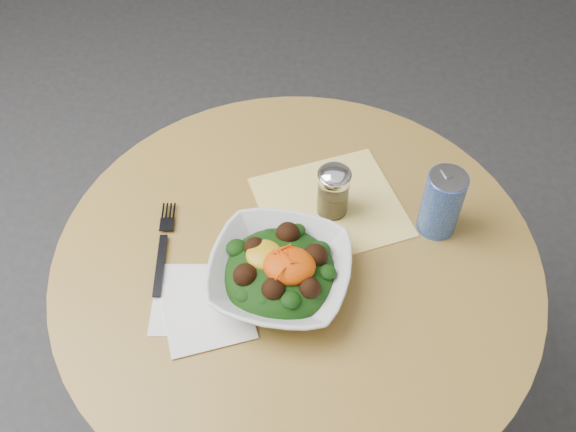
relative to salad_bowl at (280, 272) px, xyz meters
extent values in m
plane|color=#323234|center=(0.03, 0.06, -0.78)|extent=(6.00, 6.00, 0.00)
cylinder|color=black|center=(0.03, 0.06, -0.77)|extent=(0.52, 0.52, 0.03)
cylinder|color=black|center=(0.03, 0.06, -0.43)|extent=(0.10, 0.10, 0.71)
cylinder|color=#B0893F|center=(0.03, 0.06, -0.05)|extent=(0.90, 0.90, 0.04)
cube|color=yellow|center=(0.08, 0.18, -0.03)|extent=(0.34, 0.33, 0.00)
cube|color=white|center=(-0.15, -0.05, -0.03)|extent=(0.16, 0.16, 0.00)
cube|color=white|center=(-0.12, -0.07, -0.03)|extent=(0.19, 0.19, 0.00)
imported|color=silver|center=(0.00, 0.00, 0.00)|extent=(0.28, 0.28, 0.06)
ellipsoid|color=black|center=(0.00, 0.00, -0.01)|extent=(0.20, 0.20, 0.07)
ellipsoid|color=gold|center=(-0.03, 0.02, 0.03)|extent=(0.06, 0.06, 0.02)
ellipsoid|color=#F35A05|center=(0.02, -0.01, 0.03)|extent=(0.09, 0.08, 0.04)
cube|color=black|center=(-0.22, 0.02, -0.03)|extent=(0.03, 0.14, 0.00)
cube|color=black|center=(-0.23, 0.13, -0.03)|extent=(0.03, 0.08, 0.00)
cylinder|color=silver|center=(0.09, 0.18, 0.01)|extent=(0.06, 0.06, 0.09)
cylinder|color=#A2824B|center=(0.09, 0.18, -0.01)|extent=(0.05, 0.05, 0.05)
cylinder|color=white|center=(0.09, 0.18, 0.06)|extent=(0.06, 0.06, 0.01)
ellipsoid|color=white|center=(0.09, 0.18, 0.07)|extent=(0.06, 0.06, 0.03)
cylinder|color=#0C178D|center=(0.29, 0.15, 0.03)|extent=(0.07, 0.07, 0.14)
cylinder|color=silver|center=(0.29, 0.15, 0.10)|extent=(0.07, 0.07, 0.00)
cube|color=silver|center=(0.28, 0.16, 0.11)|extent=(0.02, 0.03, 0.00)
camera|label=1|loc=(0.06, -0.62, 0.93)|focal=40.00mm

